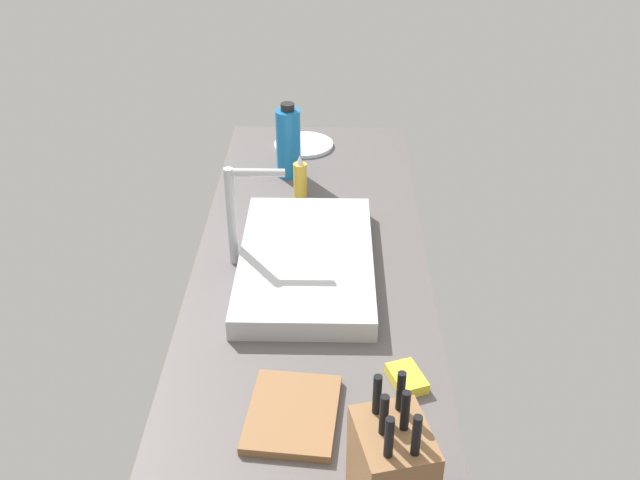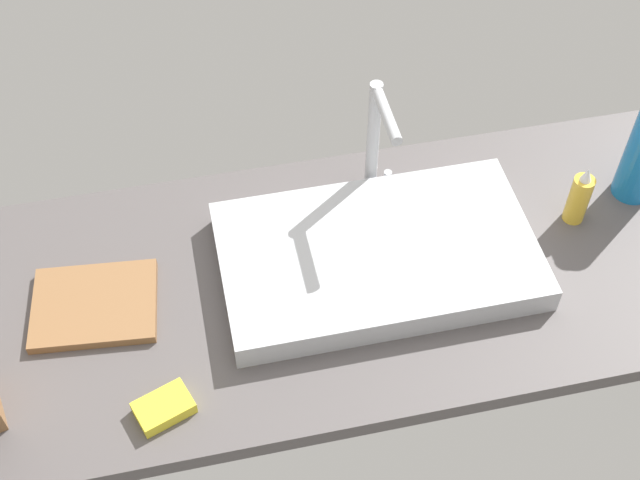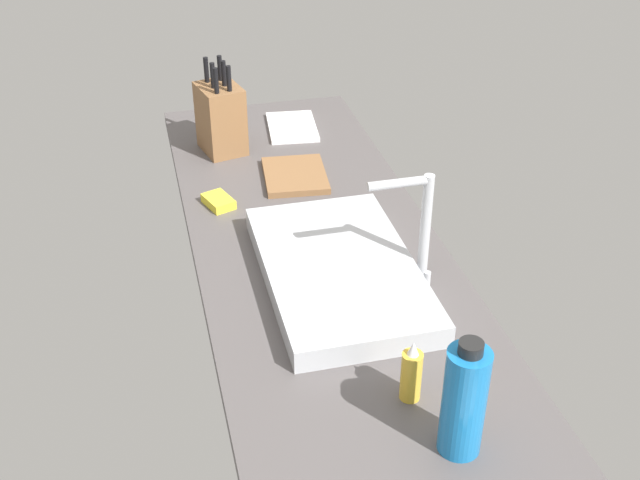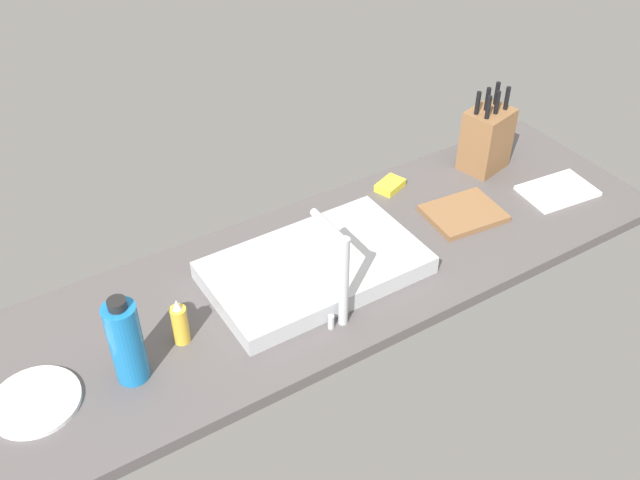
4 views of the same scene
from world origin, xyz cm
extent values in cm
cube|color=#514C4C|center=(0.00, 0.00, 1.75)|extent=(197.63, 60.22, 3.50)
cube|color=#B7BABF|center=(7.08, 1.08, 6.13)|extent=(56.81, 33.30, 5.27)
cylinder|color=#B7BABF|center=(10.52, 19.76, 16.85)|extent=(2.40, 2.40, 26.70)
cylinder|color=#B7BABF|center=(10.52, 12.92, 29.20)|extent=(2.00, 13.67, 2.00)
cylinder|color=#B7BABF|center=(14.02, 19.76, 5.50)|extent=(1.60, 1.60, 4.00)
cube|color=brown|center=(-66.65, -15.18, 13.61)|extent=(16.28, 14.19, 20.23)
cylinder|color=black|center=(-70.76, -17.90, 27.43)|extent=(1.69, 1.69, 7.41)
cylinder|color=black|center=(-71.21, -13.89, 27.43)|extent=(1.69, 1.69, 7.41)
cylinder|color=black|center=(-65.82, -16.67, 27.43)|extent=(1.69, 1.69, 7.41)
cylinder|color=black|center=(-66.74, -13.40, 27.43)|extent=(1.69, 1.69, 7.41)
cylinder|color=black|center=(-61.59, -16.32, 27.43)|extent=(1.69, 1.69, 7.41)
cylinder|color=black|center=(-62.43, -12.57, 27.43)|extent=(1.69, 1.69, 7.41)
cube|color=brown|center=(-43.94, 1.99, 4.40)|extent=(23.17, 19.18, 1.80)
cylinder|color=gold|center=(46.78, 4.24, 8.76)|extent=(4.01, 4.01, 10.51)
cone|color=silver|center=(46.78, 4.24, 15.41)|extent=(2.21, 2.21, 2.80)
cylinder|color=#1970B7|center=(60.73, 8.41, 14.26)|extent=(7.64, 7.64, 21.52)
cylinder|color=black|center=(60.73, 8.41, 26.12)|extent=(4.20, 4.20, 2.20)
cylinder|color=white|center=(82.17, 4.59, 4.10)|extent=(20.12, 20.12, 1.20)
cube|color=white|center=(-76.54, 8.19, 4.10)|extent=(23.48, 17.06, 1.20)
cube|color=yellow|center=(-33.91, -20.96, 4.70)|extent=(10.52, 8.73, 2.40)
camera|label=1|loc=(-146.09, -5.25, 107.59)|focal=40.91mm
camera|label=2|loc=(-23.30, -91.19, 127.28)|focal=47.94mm
camera|label=3|loc=(151.27, -39.02, 110.18)|focal=45.02mm
camera|label=4|loc=(83.03, 124.96, 133.00)|focal=40.80mm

